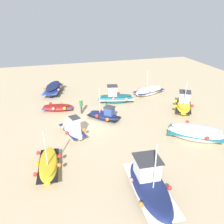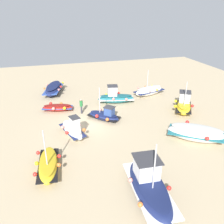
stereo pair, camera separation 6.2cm
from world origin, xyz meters
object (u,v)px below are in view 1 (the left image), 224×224
at_px(fishing_boat_5, 53,89).
at_px(fishing_boat_6, 149,185).
at_px(fishing_boat_0, 57,108).
at_px(fishing_boat_4, 49,165).
at_px(fishing_boat_3, 196,133).
at_px(fishing_boat_8, 115,97).
at_px(fishing_boat_9, 184,105).
at_px(fishing_boat_1, 149,91).
at_px(fishing_boat_2, 73,129).
at_px(person_walking, 81,105).
at_px(fishing_boat_7, 104,115).

height_order(fishing_boat_5, fishing_boat_6, fishing_boat_6).
xyz_separation_m(fishing_boat_0, fishing_boat_4, (-10.15, 1.31, 0.09)).
distance_m(fishing_boat_0, fishing_boat_6, 14.80).
bearing_deg(fishing_boat_5, fishing_boat_3, 51.07).
xyz_separation_m(fishing_boat_8, fishing_boat_9, (-4.33, -6.33, 0.04)).
bearing_deg(fishing_boat_6, fishing_boat_1, -20.55).
xyz_separation_m(fishing_boat_1, fishing_boat_2, (-7.65, 10.64, 0.03)).
xyz_separation_m(fishing_boat_4, person_walking, (8.79, -3.70, 0.47)).
xyz_separation_m(fishing_boat_1, fishing_boat_3, (-11.24, 0.73, 0.08)).
distance_m(fishing_boat_2, fishing_boat_7, 4.13).
relative_size(fishing_boat_4, person_walking, 2.48).
bearing_deg(fishing_boat_3, fishing_boat_9, -76.42).
bearing_deg(fishing_boat_8, fishing_boat_2, 59.26).
xyz_separation_m(fishing_boat_2, fishing_boat_6, (-8.35, -3.46, 0.12)).
bearing_deg(fishing_boat_9, fishing_boat_7, 119.42).
relative_size(fishing_boat_7, fishing_boat_9, 0.86).
xyz_separation_m(fishing_boat_5, fishing_boat_8, (-5.30, -6.79, 0.04)).
relative_size(fishing_boat_1, fishing_boat_9, 1.15).
distance_m(fishing_boat_3, fishing_boat_5, 18.71).
distance_m(fishing_boat_3, fishing_boat_4, 12.14).
distance_m(fishing_boat_4, fishing_boat_9, 15.69).
distance_m(fishing_boat_8, fishing_boat_9, 7.67).
distance_m(fishing_boat_2, fishing_boat_9, 12.29).
height_order(fishing_boat_4, fishing_boat_6, fishing_boat_6).
relative_size(fishing_boat_3, person_walking, 3.03).
bearing_deg(fishing_boat_7, person_walking, 176.99).
relative_size(fishing_boat_1, fishing_boat_4, 1.09).
bearing_deg(fishing_boat_9, fishing_boat_8, 86.96).
bearing_deg(person_walking, fishing_boat_9, 163.52).
height_order(fishing_boat_5, person_walking, person_walking).
distance_m(fishing_boat_7, fishing_boat_9, 8.70).
relative_size(fishing_boat_3, fishing_boat_5, 0.95).
bearing_deg(fishing_boat_2, fishing_boat_1, 108.88).
height_order(fishing_boat_2, fishing_boat_3, fishing_boat_2).
relative_size(fishing_boat_5, fishing_boat_7, 1.57).
height_order(fishing_boat_1, fishing_boat_8, fishing_boat_1).
height_order(fishing_boat_1, fishing_boat_4, fishing_boat_4).
height_order(fishing_boat_2, person_walking, fishing_boat_2).
bearing_deg(fishing_boat_3, fishing_boat_5, -19.05).
distance_m(fishing_boat_5, fishing_boat_7, 10.33).
height_order(fishing_boat_0, fishing_boat_8, fishing_boat_8).
bearing_deg(person_walking, fishing_boat_3, 132.80).
bearing_deg(fishing_boat_4, fishing_boat_5, 0.74).
relative_size(fishing_boat_9, person_walking, 2.35).
xyz_separation_m(fishing_boat_4, fishing_boat_5, (15.98, -1.22, 0.15)).
bearing_deg(fishing_boat_7, fishing_boat_6, -45.05).
height_order(fishing_boat_4, fishing_boat_7, fishing_boat_4).
height_order(fishing_boat_3, fishing_boat_8, fishing_boat_8).
bearing_deg(fishing_boat_4, fishing_boat_1, -41.81).
bearing_deg(fishing_boat_8, fishing_boat_7, 71.47).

